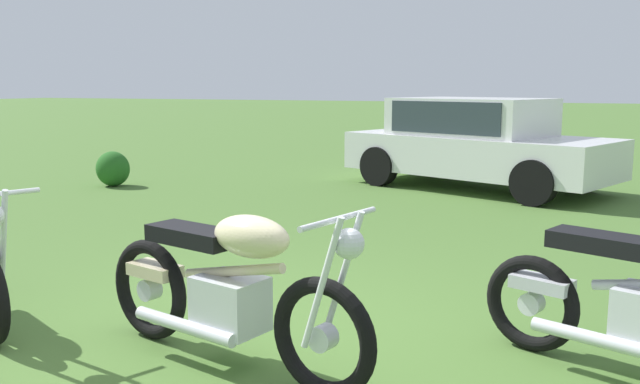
{
  "coord_description": "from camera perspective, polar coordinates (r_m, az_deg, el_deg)",
  "views": [
    {
      "loc": [
        1.91,
        -3.58,
        1.65
      ],
      "look_at": [
        -0.32,
        1.91,
        0.7
      ],
      "focal_mm": 37.72,
      "sensor_mm": 36.0,
      "label": 1
    }
  ],
  "objects": [
    {
      "name": "ground_plane",
      "position": [
        4.38,
        -5.66,
        -13.03
      ],
      "size": [
        120.0,
        120.0,
        0.0
      ],
      "primitive_type": "plane",
      "color": "#476B2D"
    },
    {
      "name": "shrub_low",
      "position": [
        11.45,
        -17.16,
        1.89
      ],
      "size": [
        0.55,
        0.51,
        0.57
      ],
      "color": "#235E1E",
      "rests_on": "ground"
    },
    {
      "name": "car_white",
      "position": [
        10.95,
        13.05,
        4.45
      ],
      "size": [
        4.47,
        3.15,
        1.43
      ],
      "rotation": [
        0.0,
        0.0,
        -0.38
      ],
      "color": "silver",
      "rests_on": "ground"
    },
    {
      "name": "motorcycle_cream",
      "position": [
        3.98,
        -7.71,
        -8.05
      ],
      "size": [
        2.02,
        0.82,
        1.02
      ],
      "rotation": [
        0.0,
        0.0,
        -0.26
      ],
      "color": "black",
      "rests_on": "ground"
    }
  ]
}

